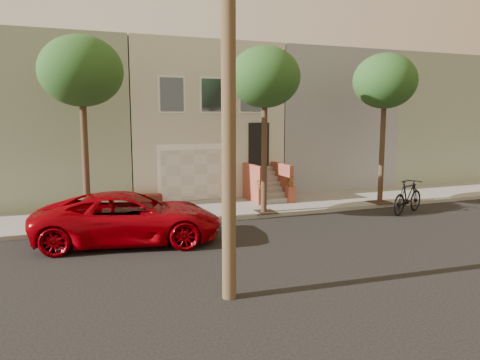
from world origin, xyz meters
name	(u,v)px	position (x,y,z in m)	size (l,w,h in m)	color
ground	(286,244)	(0.00, 0.00, 0.00)	(90.00, 90.00, 0.00)	black
sidewalk	(227,209)	(0.00, 5.35, 0.07)	(40.00, 3.70, 0.15)	gray
house_row	(189,120)	(0.00, 11.19, 3.64)	(33.10, 11.70, 7.00)	#BEB6A2
tree_left	(81,72)	(-5.50, 3.90, 5.26)	(2.70, 2.57, 6.30)	#2D2116
tree_mid	(265,78)	(1.00, 3.90, 5.26)	(2.70, 2.57, 6.30)	#2D2116
tree_right	(385,82)	(6.50, 3.90, 5.26)	(2.70, 2.57, 6.30)	#2D2116
pickup_truck	(130,218)	(-4.38, 1.94, 0.78)	(2.58, 5.60, 1.56)	#930008
motorcycle	(408,197)	(6.51, 2.22, 0.68)	(0.64, 2.27, 1.36)	black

